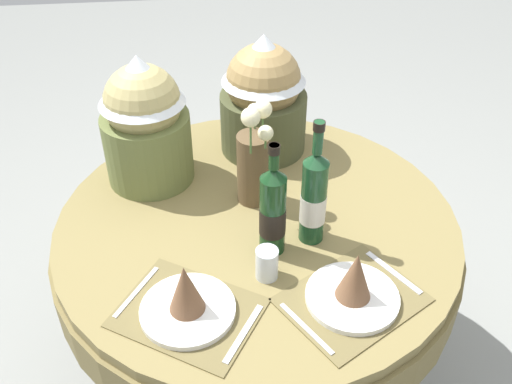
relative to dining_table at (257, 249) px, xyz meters
name	(u,v)px	position (x,y,z in m)	size (l,w,h in m)	color
ground	(257,366)	(0.00, 0.00, -0.60)	(8.00, 8.00, 0.00)	gray
dining_table	(257,249)	(0.00, 0.00, 0.00)	(1.22, 1.22, 0.72)	olive
place_setting_left	(187,300)	(-0.21, -0.34, 0.17)	(0.43, 0.40, 0.16)	brown
place_setting_right	(354,288)	(0.21, -0.34, 0.17)	(0.43, 0.40, 0.16)	brown
flower_vase	(254,160)	(0.00, 0.10, 0.27)	(0.11, 0.18, 0.37)	brown
wine_bottle_left	(273,211)	(0.03, -0.13, 0.26)	(0.07, 0.07, 0.35)	#143819
wine_bottle_centre	(314,197)	(0.15, -0.10, 0.27)	(0.07, 0.07, 0.39)	#194223
tumbler_near_left	(268,263)	(0.00, -0.23, 0.17)	(0.06, 0.06, 0.09)	silver
gift_tub_back_left	(144,116)	(-0.32, 0.25, 0.35)	(0.28, 0.28, 0.43)	olive
gift_tub_back_centre	(263,91)	(0.06, 0.39, 0.34)	(0.29, 0.29, 0.42)	#474C2D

